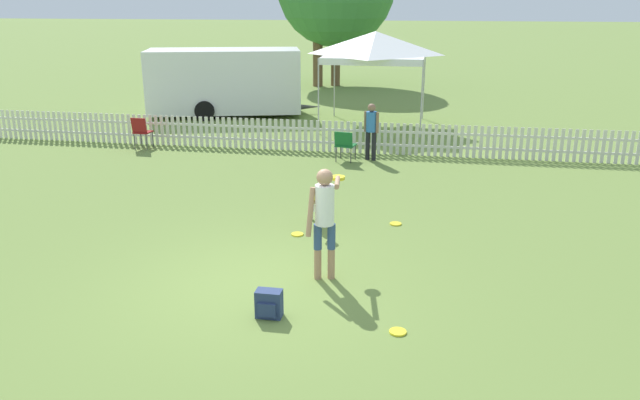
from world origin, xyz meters
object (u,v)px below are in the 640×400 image
handler_person (325,211)px  frisbee_midfield (396,224)px  frisbee_near_dog (398,332)px  equipment_trailer (224,81)px  canopy_tent_main (375,46)px  spectator_standing (371,127)px  frisbee_near_handler (297,234)px  folding_chair_center (141,130)px  folding_chair_blue_left (345,143)px  leaping_dog (317,199)px  backpack_on_grass (269,304)px

handler_person → frisbee_midfield: bearing=57.2°
frisbee_near_dog → equipment_trailer: (-7.01, 14.35, 1.21)m
frisbee_near_dog → canopy_tent_main: size_ratio=0.07×
spectator_standing → equipment_trailer: size_ratio=0.24×
frisbee_near_dog → spectator_standing: spectator_standing is taller
frisbee_near_handler → equipment_trailer: size_ratio=0.04×
handler_person → frisbee_near_handler: bearing=102.0°
frisbee_near_handler → frisbee_near_dog: (1.95, -3.10, 0.00)m
frisbee_near_handler → spectator_standing: bearing=82.6°
frisbee_near_handler → equipment_trailer: bearing=114.2°
frisbee_near_dog → folding_chair_center: folding_chair_center is taller
canopy_tent_main → equipment_trailer: canopy_tent_main is taller
folding_chair_center → equipment_trailer: 5.57m
folding_chair_blue_left → frisbee_near_dog: bearing=111.9°
leaping_dog → canopy_tent_main: size_ratio=0.32×
frisbee_near_dog → folding_chair_center: 11.68m
frisbee_near_handler → spectator_standing: spectator_standing is taller
frisbee_midfield → canopy_tent_main: (-1.32, 9.36, 2.54)m
handler_person → canopy_tent_main: (-0.42, 11.86, 1.50)m
frisbee_midfield → backpack_on_grass: 4.09m
leaping_dog → frisbee_near_handler: bearing=53.9°
canopy_tent_main → handler_person: bearing=-88.0°
canopy_tent_main → equipment_trailer: size_ratio=0.51×
folding_chair_center → canopy_tent_main: canopy_tent_main is taller
handler_person → folding_chair_center: size_ratio=1.90×
folding_chair_center → canopy_tent_main: size_ratio=0.28×
frisbee_midfield → folding_chair_center: folding_chair_center is taller
frisbee_near_handler → frisbee_near_dog: bearing=-57.8°
folding_chair_blue_left → canopy_tent_main: canopy_tent_main is taller
canopy_tent_main → frisbee_midfield: bearing=-82.0°
frisbee_near_dog → canopy_tent_main: bearing=96.8°
leaping_dog → frisbee_midfield: (1.43, 0.26, -0.49)m
leaping_dog → folding_chair_blue_left: (-0.16, 4.75, -0.03)m
backpack_on_grass → folding_chair_center: folding_chair_center is taller
frisbee_near_dog → folding_chair_blue_left: size_ratio=0.27×
frisbee_midfield → folding_chair_center: bearing=146.2°
folding_chair_blue_left → folding_chair_center: (-5.74, 0.42, 0.06)m
folding_chair_blue_left → equipment_trailer: 7.87m
backpack_on_grass → canopy_tent_main: bearing=89.6°
backpack_on_grass → folding_chair_blue_left: bearing=91.2°
handler_person → leaping_dog: 2.37m
leaping_dog → folding_chair_center: bearing=-54.4°
frisbee_near_dog → folding_chair_center: (-7.60, 8.85, 0.52)m
folding_chair_center → equipment_trailer: bearing=-92.8°
spectator_standing → folding_chair_blue_left: bearing=45.5°
canopy_tent_main → spectator_standing: size_ratio=2.16×
canopy_tent_main → equipment_trailer: (-5.41, 1.04, -1.33)m
leaping_dog → backpack_on_grass: bearing=77.2°
leaping_dog → frisbee_midfield: bearing=177.3°
leaping_dog → frisbee_near_dog: bearing=101.7°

